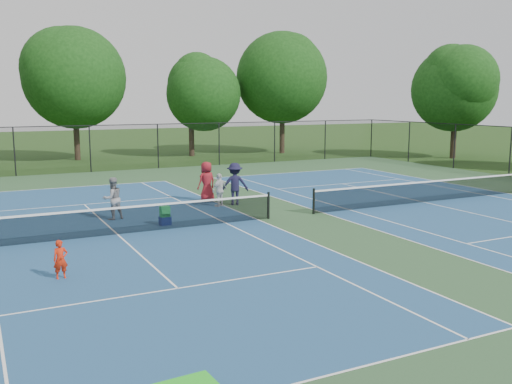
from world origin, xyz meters
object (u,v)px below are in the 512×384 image
tree_back_c (191,89)px  tree_back_d (283,74)px  instructor (113,199)px  child_player (61,260)px  bystander_a (220,190)px  bystander_b (235,184)px  tree_back_b (73,73)px  tree_side_e (456,84)px  bystander_c (207,182)px  ball_crate (165,221)px  ball_hopper (165,211)px

tree_back_c → tree_back_d: (8.00, -1.00, 1.34)m
instructor → child_player: bearing=53.4°
bystander_a → bystander_b: bearing=161.8°
tree_back_b → tree_side_e: size_ratio=1.13×
instructor → bystander_c: 5.21m
tree_back_c → bystander_c: 21.86m
bystander_a → tree_side_e: bearing=178.6°
tree_back_b → bystander_b: 23.54m
tree_back_b → instructor: 24.19m
child_player → tree_back_d: bearing=46.4°
bystander_b → tree_back_b: bearing=-63.0°
bystander_c → tree_back_d: bearing=-142.1°
tree_back_d → ball_crate: size_ratio=25.34×
tree_back_c → bystander_b: bearing=-105.4°
tree_back_b → tree_side_e: bearing=-24.0°
ball_crate → ball_hopper: bearing=0.0°
tree_back_b → ball_hopper: 26.00m
tree_back_b → tree_side_e: (27.00, -12.00, -0.79)m
tree_side_e → bystander_a: tree_side_e is taller
bystander_a → ball_hopper: bystander_a is taller
bystander_a → ball_crate: bystander_a is taller
bystander_a → bystander_c: bystander_c is taller
instructor → tree_back_b: bearing=-109.8°
tree_back_b → instructor: bearing=-96.2°
tree_back_d → child_player: 36.64m
tree_back_c → tree_side_e: (18.00, -11.00, 0.33)m
tree_back_b → instructor: tree_back_b is taller
tree_back_d → tree_side_e: (10.00, -10.00, -1.02)m
instructor → ball_hopper: size_ratio=4.15×
ball_crate → bystander_c: bearing=50.5°
tree_back_c → tree_back_d: tree_back_d is taller
tree_back_c → tree_back_d: bearing=-7.1°
bystander_a → bystander_b: size_ratio=0.78×
tree_back_d → bystander_a: 26.16m
tree_back_c → child_player: size_ratio=8.06×
bystander_b → ball_hopper: (-4.08, -2.62, -0.41)m
tree_side_e → bystander_b: (-23.97, -10.64, -4.87)m
ball_hopper → tree_side_e: bearing=25.3°
tree_back_b → child_player: size_ratio=9.63×
tree_back_c → child_player: 33.01m
tree_back_d → bystander_a: tree_back_d is taller
tree_back_b → tree_side_e: tree_back_b is taller
tree_back_d → bystander_b: tree_back_d is taller
ball_crate → tree_back_d: bearing=52.2°
tree_back_d → child_player: tree_back_d is taller
tree_back_c → tree_side_e: tree_side_e is taller
tree_back_d → ball_crate: 30.19m
tree_back_d → tree_back_b: bearing=173.3°
tree_back_d → instructor: (-19.54, -21.35, -5.99)m
ball_hopper → child_player: bearing=-131.6°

